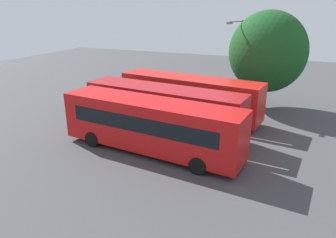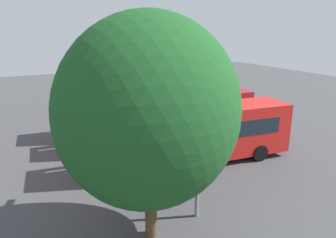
{
  "view_description": "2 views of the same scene",
  "coord_description": "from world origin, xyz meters",
  "px_view_note": "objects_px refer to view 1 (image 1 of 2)",
  "views": [
    {
      "loc": [
        -7.68,
        18.62,
        8.23
      ],
      "look_at": [
        -0.2,
        1.39,
        1.47
      ],
      "focal_mm": 33.49,
      "sensor_mm": 36.0,
      "label": 1
    },
    {
      "loc": [
        -8.92,
        -17.55,
        7.49
      ],
      "look_at": [
        0.03,
        -0.33,
        1.76
      ],
      "focal_mm": 33.68,
      "sensor_mm": 36.0,
      "label": 2
    }
  ],
  "objects_px": {
    "bus_far_left": "(189,96)",
    "bus_center_left": "(163,108)",
    "pedestrian": "(93,99)",
    "street_lamp": "(239,58)",
    "depot_tree": "(268,52)",
    "bus_center_right": "(150,124)"
  },
  "relations": [
    {
      "from": "pedestrian",
      "to": "street_lamp",
      "type": "bearing_deg",
      "value": 4.68
    },
    {
      "from": "bus_far_left",
      "to": "bus_center_right",
      "type": "relative_size",
      "value": 1.0
    },
    {
      "from": "bus_far_left",
      "to": "street_lamp",
      "type": "height_order",
      "value": "street_lamp"
    },
    {
      "from": "bus_center_left",
      "to": "bus_far_left",
      "type": "bearing_deg",
      "value": -92.82
    },
    {
      "from": "bus_center_right",
      "to": "depot_tree",
      "type": "height_order",
      "value": "depot_tree"
    },
    {
      "from": "bus_center_left",
      "to": "street_lamp",
      "type": "distance_m",
      "value": 9.07
    },
    {
      "from": "bus_center_right",
      "to": "depot_tree",
      "type": "distance_m",
      "value": 13.0
    },
    {
      "from": "bus_center_left",
      "to": "pedestrian",
      "type": "height_order",
      "value": "bus_center_left"
    },
    {
      "from": "pedestrian",
      "to": "street_lamp",
      "type": "xyz_separation_m",
      "value": [
        -10.54,
        -6.05,
        3.13
      ]
    },
    {
      "from": "bus_center_right",
      "to": "depot_tree",
      "type": "relative_size",
      "value": 1.41
    },
    {
      "from": "bus_center_right",
      "to": "street_lamp",
      "type": "xyz_separation_m",
      "value": [
        -2.72,
        -11.17,
        2.43
      ]
    },
    {
      "from": "street_lamp",
      "to": "bus_center_right",
      "type": "bearing_deg",
      "value": 4.69
    },
    {
      "from": "pedestrian",
      "to": "street_lamp",
      "type": "height_order",
      "value": "street_lamp"
    },
    {
      "from": "street_lamp",
      "to": "depot_tree",
      "type": "relative_size",
      "value": 0.9
    },
    {
      "from": "bus_far_left",
      "to": "pedestrian",
      "type": "distance_m",
      "value": 7.98
    },
    {
      "from": "bus_far_left",
      "to": "bus_center_left",
      "type": "relative_size",
      "value": 1.0
    },
    {
      "from": "pedestrian",
      "to": "depot_tree",
      "type": "xyz_separation_m",
      "value": [
        -12.76,
        -6.52,
        3.69
      ]
    },
    {
      "from": "pedestrian",
      "to": "depot_tree",
      "type": "height_order",
      "value": "depot_tree"
    },
    {
      "from": "bus_far_left",
      "to": "street_lamp",
      "type": "relative_size",
      "value": 1.58
    },
    {
      "from": "depot_tree",
      "to": "bus_far_left",
      "type": "bearing_deg",
      "value": 44.13
    },
    {
      "from": "pedestrian",
      "to": "bus_center_right",
      "type": "bearing_deg",
      "value": -58.39
    },
    {
      "from": "bus_center_right",
      "to": "pedestrian",
      "type": "bearing_deg",
      "value": -27.78
    }
  ]
}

